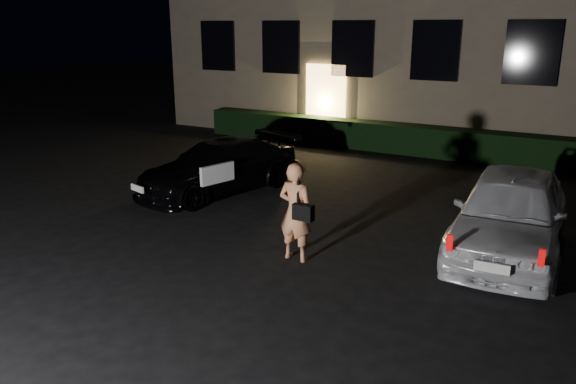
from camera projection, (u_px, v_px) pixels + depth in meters
The scene contains 5 objects.
ground at pixel (204, 297), 7.97m from camera, with size 80.00×80.00×0.00m, color black.
hedge at pixel (425, 141), 16.57m from camera, with size 15.00×0.70×0.85m, color black.
sedan at pixel (219, 167), 12.85m from camera, with size 2.63×4.38×1.19m.
hatch at pixel (510, 213), 9.34m from camera, with size 1.91×4.27×1.43m.
man at pixel (296, 212), 9.04m from camera, with size 0.67×0.40×1.64m.
Camera 1 is at (4.64, -5.65, 3.71)m, focal length 35.00 mm.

